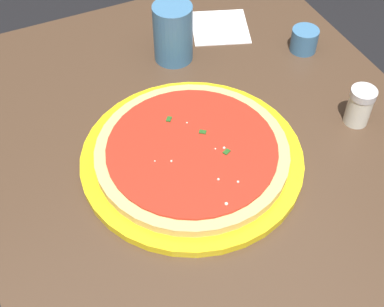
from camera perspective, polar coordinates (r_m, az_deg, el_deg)
The scene contains 7 objects.
restaurant_table at distance 1.00m, azimuth 3.93°, elevation -7.34°, with size 1.13×0.79×0.75m.
serving_plate at distance 0.90m, azimuth -0.00°, elevation -0.53°, with size 0.38×0.38×0.02m, color yellow.
pizza at distance 0.89m, azimuth 0.00°, elevation 0.20°, with size 0.33×0.33×0.02m.
cup_tall_drink at distance 1.08m, azimuth -2.05°, elevation 12.77°, with size 0.08×0.08×0.12m, color teal.
cup_small_sauce at distance 1.14m, azimuth 11.92°, elevation 11.81°, with size 0.06×0.06×0.05m, color teal.
napkin_folded_right at distance 1.20m, azimuth 3.01°, elevation 13.35°, with size 0.13×0.12×0.00m, color white.
parmesan_shaker at distance 0.99m, azimuth 17.51°, elevation 4.88°, with size 0.05×0.05×0.07m.
Camera 1 is at (0.48, -0.30, 1.44)m, focal length 49.84 mm.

